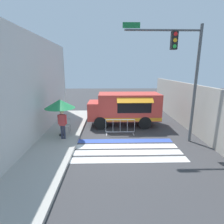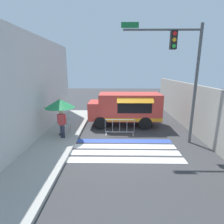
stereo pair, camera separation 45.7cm
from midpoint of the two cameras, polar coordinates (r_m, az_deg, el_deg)
name	(u,v)px [view 2 (the right image)]	position (r m, az deg, el deg)	size (l,w,h in m)	color
ground_plane	(118,145)	(10.12, 3.23, -10.82)	(60.00, 60.00, 0.00)	#38383A
sidewalk_left	(37,143)	(10.93, -22.26, -9.51)	(4.40, 16.00, 0.16)	#A8A59E
building_left_facade	(26,91)	(10.30, -25.21, 6.26)	(0.25, 16.00, 6.19)	silver
concrete_wall_right	(190,107)	(13.65, 24.99, 1.52)	(0.20, 16.00, 3.22)	#A39E93
crosswalk_painted	(118,149)	(9.65, 3.35, -12.08)	(6.40, 2.84, 0.01)	white
food_truck	(124,107)	(13.22, 4.96, 1.57)	(5.30, 2.59, 2.46)	#D13D33
traffic_signal_pole	(183,65)	(10.44, 23.45, 13.96)	(4.20, 0.29, 6.54)	#515456
patio_umbrella	(60,104)	(11.06, -15.62, 2.67)	(1.82, 1.82, 2.29)	black
folding_chair	(66,123)	(11.94, -13.60, -3.60)	(0.46, 0.46, 0.93)	#4C4C51
vendor_person	(62,122)	(10.75, -14.90, -3.16)	(0.53, 0.23, 1.75)	#2D3347
barricade_front	(120,127)	(11.48, 3.68, -5.01)	(1.91, 0.44, 1.05)	#B7BABF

